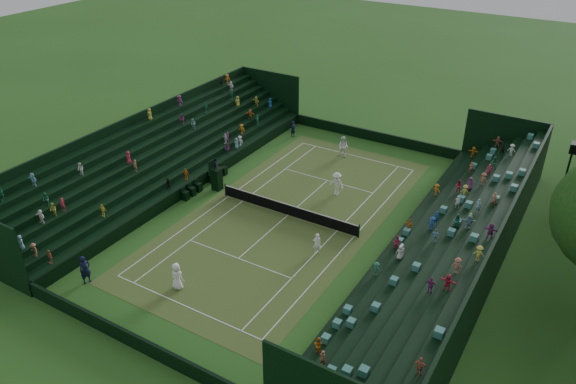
# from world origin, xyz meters

# --- Properties ---
(ground) EXTENTS (160.00, 160.00, 0.00)m
(ground) POSITION_xyz_m (0.00, 0.00, 0.00)
(ground) COLOR #26551A
(ground) RESTS_ON ground
(court_surface) EXTENTS (12.97, 26.77, 0.01)m
(court_surface) POSITION_xyz_m (0.00, 0.00, 0.01)
(court_surface) COLOR #2E6923
(court_surface) RESTS_ON ground
(perimeter_wall_north) EXTENTS (17.17, 0.20, 1.00)m
(perimeter_wall_north) POSITION_xyz_m (0.00, 15.88, 0.50)
(perimeter_wall_north) COLOR black
(perimeter_wall_north) RESTS_ON ground
(perimeter_wall_south) EXTENTS (17.17, 0.20, 1.00)m
(perimeter_wall_south) POSITION_xyz_m (0.00, -15.88, 0.50)
(perimeter_wall_south) COLOR black
(perimeter_wall_south) RESTS_ON ground
(perimeter_wall_east) EXTENTS (0.20, 31.77, 1.00)m
(perimeter_wall_east) POSITION_xyz_m (8.48, 0.00, 0.50)
(perimeter_wall_east) COLOR black
(perimeter_wall_east) RESTS_ON ground
(perimeter_wall_west) EXTENTS (0.20, 31.77, 1.00)m
(perimeter_wall_west) POSITION_xyz_m (-8.48, 0.00, 0.50)
(perimeter_wall_west) COLOR black
(perimeter_wall_west) RESTS_ON ground
(north_grandstand) EXTENTS (6.60, 32.00, 4.90)m
(north_grandstand) POSITION_xyz_m (12.66, 0.00, 1.55)
(north_grandstand) COLOR black
(north_grandstand) RESTS_ON ground
(south_grandstand) EXTENTS (6.60, 32.00, 4.90)m
(south_grandstand) POSITION_xyz_m (-12.66, 0.00, 1.55)
(south_grandstand) COLOR black
(south_grandstand) RESTS_ON ground
(tennis_net) EXTENTS (11.67, 0.10, 1.06)m
(tennis_net) POSITION_xyz_m (0.00, 0.00, 0.53)
(tennis_net) COLOR black
(tennis_net) RESTS_ON ground
(umpire_chair) EXTENTS (0.90, 0.90, 2.84)m
(umpire_chair) POSITION_xyz_m (-7.01, 0.50, 1.21)
(umpire_chair) COLOR black
(umpire_chair) RESTS_ON ground
(courtside_chairs) EXTENTS (0.48, 5.45, 1.03)m
(courtside_chairs) POSITION_xyz_m (-8.08, 0.35, 0.39)
(courtside_chairs) COLOR black
(courtside_chairs) RESTS_ON ground
(player_near_west) EXTENTS (0.90, 0.59, 1.84)m
(player_near_west) POSITION_xyz_m (-1.40, -10.82, 0.92)
(player_near_west) COLOR white
(player_near_west) RESTS_ON ground
(player_near_east) EXTENTS (0.69, 0.64, 1.58)m
(player_near_east) POSITION_xyz_m (4.16, -3.17, 0.79)
(player_near_east) COLOR white
(player_near_east) RESTS_ON ground
(player_far_west) EXTENTS (1.00, 0.81, 1.96)m
(player_far_west) POSITION_xyz_m (-0.93, 11.19, 0.98)
(player_far_west) COLOR white
(player_far_west) RESTS_ON ground
(player_far_east) EXTENTS (1.29, 0.79, 1.94)m
(player_far_east) POSITION_xyz_m (1.66, 4.70, 0.97)
(player_far_east) COLOR white
(player_far_east) RESTS_ON ground
(line_judge_north) EXTENTS (0.53, 0.67, 1.60)m
(line_judge_north) POSITION_xyz_m (-7.09, 12.74, 0.80)
(line_judge_north) COLOR black
(line_judge_north) RESTS_ON ground
(line_judge_south) EXTENTS (0.65, 0.81, 1.94)m
(line_judge_south) POSITION_xyz_m (-6.65, -13.29, 0.97)
(line_judge_south) COLOR black
(line_judge_south) RESTS_ON ground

